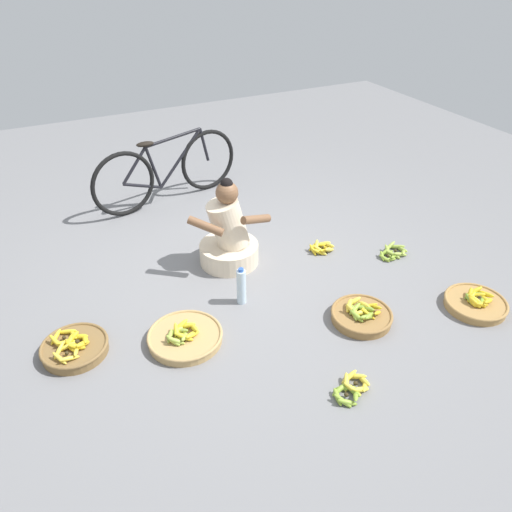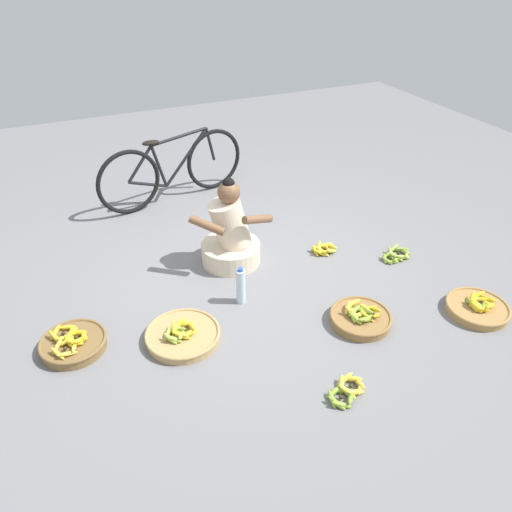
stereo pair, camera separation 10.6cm
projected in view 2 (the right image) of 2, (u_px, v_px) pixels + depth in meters
The scene contains 11 objects.
ground_plane at pixel (246, 278), 4.16m from camera, with size 10.00×10.00×0.00m, color slate.
vendor_woman_front at pixel (230, 236), 4.23m from camera, with size 0.72×0.52×0.81m.
bicycle_leaning at pixel (173, 169), 5.20m from camera, with size 1.68×0.40×0.73m.
banana_basket_front_center at pixel (183, 335), 3.51m from camera, with size 0.54×0.54×0.14m.
banana_basket_mid_left at pixel (360, 317), 3.66m from camera, with size 0.46×0.46×0.15m.
banana_basket_front_left at pixel (478, 307), 3.76m from camera, with size 0.48×0.48×0.14m.
banana_basket_back_right at pixel (73, 343), 3.43m from camera, with size 0.47×0.47×0.15m.
loose_bananas_back_left at pixel (324, 249), 4.49m from camera, with size 0.25×0.22×0.10m.
loose_bananas_mid_right at pixel (396, 255), 4.41m from camera, with size 0.32×0.24×0.09m.
loose_bananas_near_bicycle at pixel (346, 391), 3.10m from camera, with size 0.31×0.25×0.08m.
water_bottle at pixel (241, 286), 3.81m from camera, with size 0.07×0.07×0.32m.
Camera 2 is at (-1.30, -3.10, 2.46)m, focal length 34.29 mm.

